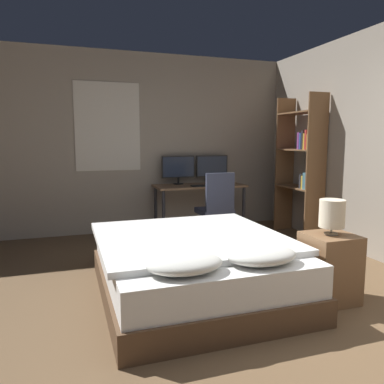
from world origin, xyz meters
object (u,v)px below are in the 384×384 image
computer_mouse (221,184)px  bookshelf (303,159)px  monitor_left (178,168)px  keyboard (204,186)px  desk (200,191)px  office_chair (216,216)px  bed (194,266)px  nightstand (329,268)px  bedside_lamp (332,214)px  monitor_right (212,167)px

computer_mouse → bookshelf: 1.23m
monitor_left → keyboard: monitor_left is taller
desk → bookshelf: 1.59m
office_chair → keyboard: bearing=87.0°
bed → keyboard: (0.87, 2.07, 0.46)m
office_chair → nightstand: bearing=-83.4°
office_chair → computer_mouse: bearing=60.4°
bedside_lamp → monitor_left: bearing=99.3°
monitor_right → bookshelf: (1.02, -0.96, 0.15)m
keyboard → computer_mouse: 0.28m
monitor_left → monitor_right: 0.56m
office_chair → bookshelf: 1.53m
monitor_left → computer_mouse: size_ratio=7.47×
bed → computer_mouse: bearing=61.0°
nightstand → bookshelf: size_ratio=0.29×
nightstand → bedside_lamp: size_ratio=1.95×
bed → keyboard: keyboard is taller
monitor_left → bookshelf: bookshelf is taller
bedside_lamp → bed: bearing=155.0°
bedside_lamp → desk: bearing=94.3°
bed → bedside_lamp: (1.07, -0.50, 0.51)m
keyboard → nightstand: bearing=-85.4°
keyboard → bookshelf: (1.30, -0.57, 0.40)m
desk → keyboard: 0.22m
nightstand → bedside_lamp: bedside_lamp is taller
nightstand → monitor_left: monitor_left is taller
desk → nightstand: bearing=-85.7°
keyboard → bookshelf: bearing=-23.6°
monitor_left → bookshelf: 1.86m
bed → monitor_left: bearing=76.6°
nightstand → monitor_right: (0.07, 2.96, 0.68)m
computer_mouse → office_chair: 0.72m
monitor_left → keyboard: bearing=-54.2°
bed → nightstand: size_ratio=3.22×
nightstand → office_chair: office_chair is taller
bed → keyboard: bearing=67.3°
bedside_lamp → desk: size_ratio=0.22×
bed → keyboard: 2.29m
bed → monitor_right: bearing=65.0°
monitor_right → keyboard: monitor_right is taller
nightstand → office_chair: bearing=96.6°
nightstand → bedside_lamp: bearing=0.0°
desk → bed: bearing=-110.9°
monitor_left → monitor_right: bearing=0.0°
nightstand → monitor_right: size_ratio=1.13×
bookshelf → monitor_left: bearing=148.8°
nightstand → bed: bearing=155.0°
bed → monitor_left: monitor_left is taller
nightstand → keyboard: 2.62m
monitor_left → bedside_lamp: bearing=-80.7°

